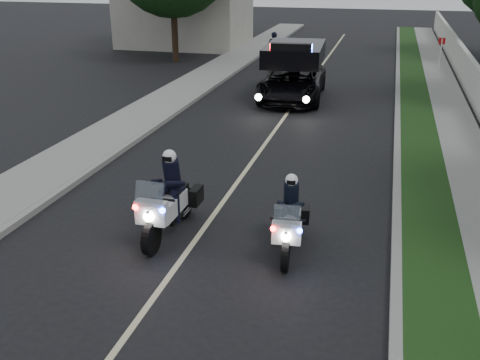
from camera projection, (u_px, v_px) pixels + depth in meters
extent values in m
plane|color=black|center=(206.00, 226.00, 12.29)|extent=(120.00, 120.00, 0.00)
cube|color=gray|center=(397.00, 119.00, 20.25)|extent=(0.20, 60.00, 0.15)
cube|color=#193814|center=(417.00, 120.00, 20.08)|extent=(1.20, 60.00, 0.16)
cube|color=gray|center=(455.00, 123.00, 19.77)|extent=(1.40, 60.00, 0.16)
cube|color=gray|center=(187.00, 105.00, 22.21)|extent=(0.20, 60.00, 0.15)
cube|color=gray|center=(161.00, 103.00, 22.47)|extent=(2.00, 60.00, 0.16)
cube|color=#BFB78C|center=(287.00, 113.00, 21.26)|extent=(0.12, 50.00, 0.01)
imported|color=black|center=(292.00, 99.00, 23.46)|extent=(2.81, 5.54, 2.63)
imported|color=black|center=(273.00, 70.00, 29.58)|extent=(0.61, 1.69, 0.88)
imported|color=black|center=(273.00, 70.00, 29.58)|extent=(0.67, 0.47, 1.80)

